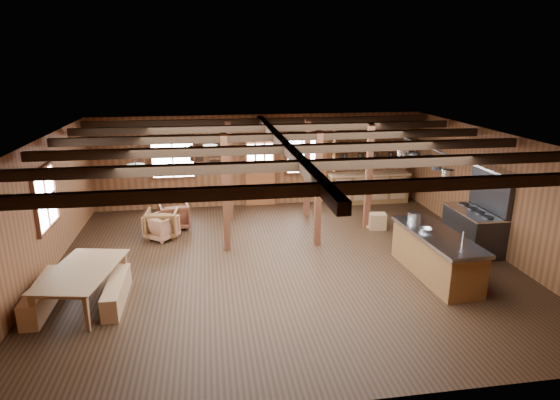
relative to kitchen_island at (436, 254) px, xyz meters
name	(u,v)px	position (x,y,z in m)	size (l,w,h in m)	color
room	(284,204)	(-3.04, 1.09, 0.92)	(10.04, 9.04, 2.84)	black
ceiling_joists	(282,143)	(-3.04, 1.26, 2.20)	(9.80, 8.82, 0.18)	black
timber_posts	(290,179)	(-2.52, 3.17, 0.92)	(3.95, 2.35, 2.80)	#4E2616
back_door	(260,177)	(-3.04, 5.54, 0.40)	(1.02, 0.08, 2.15)	brown
window_back_left	(173,157)	(-5.64, 5.55, 1.12)	(1.32, 0.06, 1.32)	white
window_back_right	(302,153)	(-1.74, 5.55, 1.12)	(1.02, 0.06, 1.32)	white
window_left	(45,198)	(-8.00, 1.59, 1.12)	(0.14, 1.24, 1.32)	white
notice_boards	(210,155)	(-4.54, 5.54, 1.16)	(1.08, 0.03, 0.90)	silver
back_counter	(368,184)	(0.36, 5.29, 0.12)	(2.55, 0.60, 2.45)	brown
pendant_lamps	(177,159)	(-5.29, 2.09, 1.77)	(1.86, 2.36, 0.66)	#2E2D30
pot_rack	(417,155)	(0.10, 1.47, 1.80)	(0.41, 3.00, 0.43)	#2E2D30
kitchen_island	(436,254)	(0.00, 0.00, 0.00)	(1.02, 2.55, 1.20)	brown
step_stool	(377,221)	(-0.20, 2.89, -0.26)	(0.49, 0.35, 0.43)	olive
commercial_range	(476,223)	(1.61, 1.22, 0.17)	(0.84, 1.64, 2.02)	#2E2D30
dining_table	(86,287)	(-6.94, -0.14, -0.13)	(1.99, 1.11, 0.70)	brown
bench_wall	(43,296)	(-7.69, -0.14, -0.24)	(0.32, 1.70, 0.47)	olive
bench_aisle	(117,291)	(-6.40, -0.14, -0.26)	(0.30, 1.58, 0.43)	olive
armchair_a	(162,223)	(-5.84, 3.21, -0.12)	(0.76, 0.79, 0.72)	brown
armchair_b	(174,216)	(-5.58, 3.80, -0.13)	(0.74, 0.76, 0.69)	#5F2E1C
armchair_c	(162,227)	(-5.84, 3.05, -0.16)	(0.67, 0.69, 0.63)	#966044
counter_pot	(414,216)	(-0.11, 0.92, 0.55)	(0.28, 0.28, 0.17)	#B9BBC0
bowl	(426,229)	(-0.18, 0.19, 0.49)	(0.26, 0.26, 0.06)	silver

